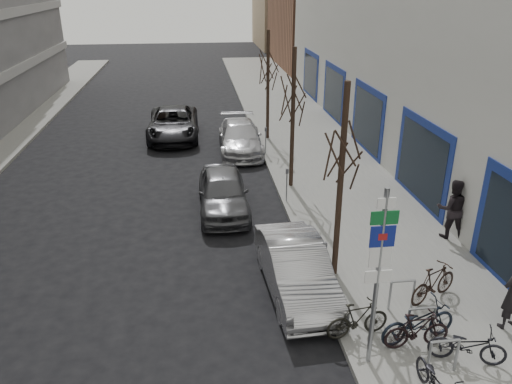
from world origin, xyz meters
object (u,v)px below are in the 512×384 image
object	(u,v)px
meter_back	(266,138)
pedestrian_far	(452,208)
meter_mid	(287,182)
parked_car_back	(240,137)
tree_near	(344,137)
lane_car	(173,123)
bike_near_right	(417,330)
bike_mid_inner	(358,319)
bike_mid_curb	(419,319)
tree_mid	(294,86)
parked_car_front	(296,269)
parked_car_mid	(223,192)
bike_rack	(421,319)
meter_front	(324,259)
tree_far	(268,60)
bike_far_curb	(468,343)
bike_far_inner	(434,282)
bike_near_left	(436,380)
highway_sign_pole	(378,269)

from	to	relation	value
meter_back	pedestrian_far	bearing A→B (deg)	-62.35
meter_mid	parked_car_back	bearing A→B (deg)	99.90
tree_near	lane_car	distance (m)	15.32
tree_near	bike_near_right	size ratio (longest dim) A/B	3.61
bike_mid_inner	bike_mid_curb	bearing A→B (deg)	-112.01
tree_mid	parked_car_front	xyz separation A→B (m)	(-1.20, -7.05, -3.39)
meter_back	bike_mid_curb	bearing A→B (deg)	-83.41
parked_car_mid	bike_rack	bearing A→B (deg)	-62.51
meter_front	meter_back	bearing A→B (deg)	90.00
tree_far	parked_car_front	world-z (taller)	tree_far
meter_mid	meter_front	bearing A→B (deg)	-90.00
meter_front	bike_far_curb	distance (m)	4.01
bike_near_right	parked_car_mid	xyz separation A→B (m)	(-3.78, 7.98, 0.12)
bike_near_right	lane_car	bearing A→B (deg)	16.96
bike_far_curb	parked_car_front	size ratio (longest dim) A/B	0.37
bike_far_curb	pedestrian_far	xyz separation A→B (m)	(2.32, 5.41, 0.49)
tree_mid	parked_car_back	distance (m)	6.16
bike_far_inner	pedestrian_far	bearing A→B (deg)	-59.34
tree_near	parked_car_front	world-z (taller)	tree_near
meter_mid	meter_back	bearing A→B (deg)	90.00
bike_mid_curb	tree_far	bearing A→B (deg)	-7.64
bike_rack	bike_mid_inner	distance (m)	1.42
bike_mid_inner	bike_far_curb	distance (m)	2.34
tree_near	bike_mid_curb	xyz separation A→B (m)	(1.11, -2.97, -3.38)
tree_mid	meter_front	world-z (taller)	tree_mid
tree_near	tree_far	xyz separation A→B (m)	(0.00, 13.00, 0.00)
bike_mid_curb	pedestrian_far	size ratio (longest dim) A/B	0.95
meter_front	bike_near_left	xyz separation A→B (m)	(1.17, -4.18, -0.29)
parked_car_front	pedestrian_far	distance (m)	5.83
tree_near	pedestrian_far	xyz separation A→B (m)	(4.18, 1.65, -2.97)
parked_car_front	meter_front	bearing A→B (deg)	0.34
tree_mid	parked_car_front	world-z (taller)	tree_mid
tree_near	tree_mid	size ratio (longest dim) A/B	1.00
highway_sign_pole	parked_car_back	distance (m)	15.07
bike_mid_inner	parked_car_front	bearing A→B (deg)	16.04
tree_near	tree_mid	world-z (taller)	same
bike_near_left	bike_mid_curb	distance (m)	1.76
tree_near	lane_car	world-z (taller)	tree_near
bike_rack	bike_far_inner	size ratio (longest dim) A/B	1.36
highway_sign_pole	meter_back	world-z (taller)	highway_sign_pole
bike_far_inner	lane_car	bearing A→B (deg)	-2.76
highway_sign_pole	tree_mid	bearing A→B (deg)	88.86
tree_far	tree_near	bearing A→B (deg)	-90.00
bike_rack	meter_front	world-z (taller)	meter_front
meter_front	bike_mid_curb	xyz separation A→B (m)	(1.56, -2.47, -0.19)
tree_far	bike_mid_inner	bearing A→B (deg)	-90.73
meter_back	bike_mid_inner	xyz separation A→B (m)	(0.25, -13.17, -0.30)
highway_sign_pole	parked_car_mid	bearing A→B (deg)	107.40
meter_front	bike_near_right	world-z (taller)	meter_front
tree_far	parked_car_front	distance (m)	14.02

